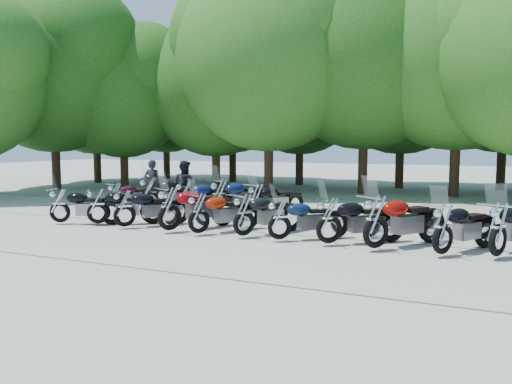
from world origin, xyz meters
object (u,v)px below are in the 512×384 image
at_px(motorcycle_2, 124,207).
at_px(motorcycle_8, 376,220).
at_px(motorcycle_1, 98,205).
at_px(motorcycle_14, 220,196).
at_px(rider_1, 185,187).
at_px(motorcycle_6, 280,218).
at_px(motorcycle_5, 244,213).
at_px(motorcycle_3, 170,207).
at_px(motorcycle_0, 60,204).
at_px(motorcycle_7, 329,219).
at_px(motorcycle_4, 199,212).
at_px(motorcycle_12, 150,193).
at_px(motorcycle_11, 116,196).
at_px(motorcycle_15, 256,200).
at_px(motorcycle_9, 443,227).
at_px(motorcycle_10, 498,227).
at_px(motorcycle_13, 186,196).
at_px(rider_0, 153,184).

bearing_deg(motorcycle_2, motorcycle_8, -143.17).
bearing_deg(motorcycle_2, motorcycle_1, 31.52).
height_order(motorcycle_14, rider_1, rider_1).
relative_size(motorcycle_1, motorcycle_6, 1.03).
bearing_deg(motorcycle_5, motorcycle_8, -154.94).
height_order(motorcycle_3, motorcycle_6, motorcycle_3).
relative_size(motorcycle_0, motorcycle_7, 0.94).
bearing_deg(rider_1, motorcycle_1, 89.78).
height_order(motorcycle_4, motorcycle_14, motorcycle_14).
bearing_deg(motorcycle_12, motorcycle_11, 81.34).
relative_size(motorcycle_3, rider_1, 1.37).
height_order(motorcycle_11, motorcycle_15, motorcycle_15).
bearing_deg(motorcycle_12, motorcycle_3, -158.48).
bearing_deg(rider_1, motorcycle_11, 38.33).
xyz_separation_m(motorcycle_0, motorcycle_4, (4.67, 0.12, 0.02)).
relative_size(motorcycle_9, motorcycle_10, 0.96).
xyz_separation_m(motorcycle_10, motorcycle_12, (-10.64, 2.70, 0.04)).
bearing_deg(motorcycle_7, rider_1, 20.42).
bearing_deg(motorcycle_7, motorcycle_5, 48.13).
distance_m(motorcycle_3, motorcycle_8, 5.50).
relative_size(motorcycle_7, motorcycle_14, 0.91).
distance_m(motorcycle_5, motorcycle_14, 3.37).
relative_size(motorcycle_0, motorcycle_14, 0.85).
xyz_separation_m(motorcycle_2, motorcycle_12, (-1.13, 2.80, 0.09)).
bearing_deg(motorcycle_1, motorcycle_15, -91.73).
distance_m(motorcycle_3, motorcycle_5, 2.15).
bearing_deg(rider_1, motorcycle_15, -178.16).
xyz_separation_m(motorcycle_4, motorcycle_8, (4.59, -0.07, 0.09)).
xyz_separation_m(motorcycle_12, motorcycle_13, (1.48, -0.09, -0.05)).
height_order(motorcycle_8, motorcycle_9, motorcycle_8).
relative_size(motorcycle_7, motorcycle_11, 1.11).
bearing_deg(motorcycle_7, motorcycle_14, 17.67).
bearing_deg(motorcycle_3, rider_0, -23.33).
xyz_separation_m(motorcycle_0, motorcycle_8, (9.26, 0.05, 0.10)).
bearing_deg(motorcycle_9, motorcycle_4, 30.41).
distance_m(motorcycle_11, motorcycle_15, 5.22).
bearing_deg(motorcycle_6, motorcycle_3, 50.18).
distance_m(motorcycle_12, motorcycle_13, 1.48).
xyz_separation_m(motorcycle_2, motorcycle_5, (3.67, 0.08, 0.02)).
bearing_deg(motorcycle_6, motorcycle_13, 17.48).
bearing_deg(motorcycle_9, rider_1, 8.41).
bearing_deg(rider_1, motorcycle_5, 153.35).
height_order(motorcycle_2, motorcycle_5, motorcycle_5).
bearing_deg(motorcycle_10, motorcycle_0, 26.54).
distance_m(motorcycle_0, motorcycle_9, 10.67).
relative_size(motorcycle_3, motorcycle_6, 1.17).
height_order(motorcycle_0, motorcycle_2, motorcycle_2).
distance_m(motorcycle_3, rider_0, 5.38).
height_order(motorcycle_3, motorcycle_9, motorcycle_3).
distance_m(motorcycle_8, rider_0, 9.89).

